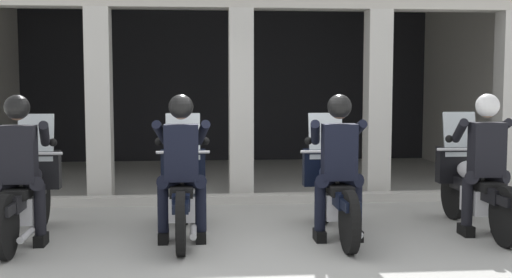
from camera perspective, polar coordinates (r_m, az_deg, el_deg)
name	(u,v)px	position (r m, az deg, el deg)	size (l,w,h in m)	color
ground_plane	(242,194)	(10.00, -1.23, -4.81)	(80.00, 80.00, 0.00)	#999993
station_building	(232,59)	(12.18, -2.14, 6.99)	(9.29, 5.16, 3.36)	black
kerb_strip	(243,199)	(9.25, -1.11, -5.25)	(8.79, 0.24, 0.12)	#B7B5AD
motorcycle_far_left	(28,194)	(7.54, -19.32, -4.55)	(0.62, 2.04, 1.35)	black
police_officer_far_left	(19,157)	(7.21, -19.99, -1.49)	(0.63, 0.61, 1.58)	black
motorcycle_center_left	(183,192)	(7.31, -6.42, -4.58)	(0.62, 2.04, 1.35)	black
police_officer_center_left	(181,155)	(6.96, -6.52, -1.43)	(0.63, 0.61, 1.58)	black
motorcycle_center_right	(333,190)	(7.39, 6.73, -4.48)	(0.62, 2.04, 1.35)	black
police_officer_center_right	(339,155)	(7.05, 7.23, -1.35)	(0.63, 0.61, 1.58)	black
motorcycle_far_right	(474,187)	(7.99, 18.47, -3.98)	(0.62, 2.04, 1.35)	black
police_officer_far_right	(485,152)	(7.68, 19.40, -1.08)	(0.63, 0.61, 1.58)	black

